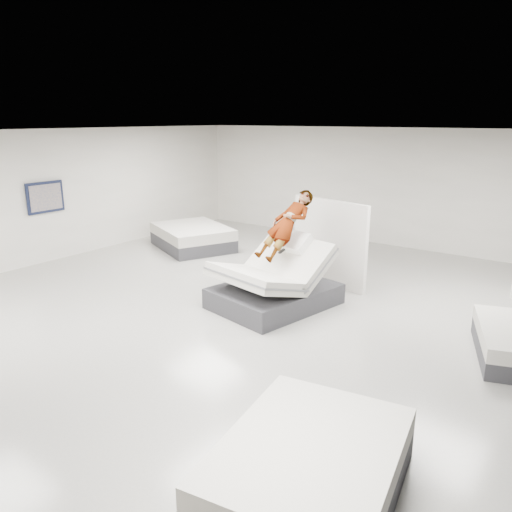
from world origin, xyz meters
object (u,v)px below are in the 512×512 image
object	(u,v)px
divider_panel	(329,242)
hero_bed	(274,284)
remote	(282,251)
flat_bed_right_near	(309,470)
flat_bed_left_far	(193,237)
wall_poster	(45,197)
person	(287,236)

from	to	relation	value
divider_panel	hero_bed	bearing A→B (deg)	-81.05
remote	flat_bed_right_near	xyz separation A→B (m)	(2.81, -3.83, -0.84)
flat_bed_right_near	divider_panel	bearing A→B (deg)	116.48
hero_bed	divider_panel	xyz separation A→B (m)	(0.18, 1.80, 0.48)
divider_panel	flat_bed_left_far	xyz separation A→B (m)	(-4.41, 0.51, -0.60)
remote	divider_panel	bearing A→B (deg)	102.38
remote	flat_bed_right_near	bearing A→B (deg)	-42.15
hero_bed	wall_poster	xyz separation A→B (m)	(-6.18, -0.70, 1.17)
divider_panel	flat_bed_right_near	bearing A→B (deg)	-48.83
hero_bed	flat_bed_left_far	world-z (taller)	hero_bed
person	wall_poster	size ratio (longest dim) A/B	1.68
hero_bed	wall_poster	distance (m)	6.32
hero_bed	flat_bed_right_near	world-z (taller)	hero_bed
wall_poster	person	bearing A→B (deg)	9.23
remote	divider_panel	distance (m)	1.89
person	divider_panel	world-z (taller)	person
flat_bed_right_near	flat_bed_left_far	distance (m)	9.55
divider_panel	flat_bed_right_near	xyz separation A→B (m)	(2.84, -5.70, -0.63)
hero_bed	remote	world-z (taller)	hero_bed
flat_bed_right_near	flat_bed_left_far	size ratio (longest dim) A/B	0.84
divider_panel	wall_poster	xyz separation A→B (m)	(-6.36, -2.50, 0.69)
person	remote	distance (m)	0.45
divider_panel	flat_bed_left_far	world-z (taller)	divider_panel
remote	divider_panel	world-z (taller)	divider_panel
flat_bed_right_near	wall_poster	world-z (taller)	wall_poster
flat_bed_left_far	flat_bed_right_near	bearing A→B (deg)	-40.58
divider_panel	flat_bed_right_near	size ratio (longest dim) A/B	0.88
flat_bed_right_near	wall_poster	size ratio (longest dim) A/B	2.39
person	flat_bed_left_far	size ratio (longest dim) A/B	0.59
remote	wall_poster	size ratio (longest dim) A/B	0.15
remote	divider_panel	size ratio (longest dim) A/B	0.07
hero_bed	person	world-z (taller)	person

